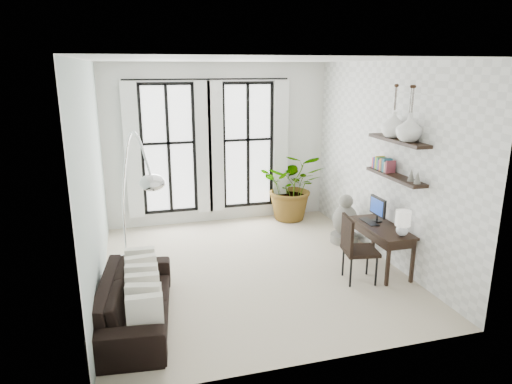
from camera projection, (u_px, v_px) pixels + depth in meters
name	position (u px, v px, depth m)	size (l,w,h in m)	color
floor	(251.00, 268.00, 7.27)	(5.00, 5.00, 0.00)	beige
ceiling	(251.00, 60.00, 6.42)	(5.00, 5.00, 0.00)	white
wall_left	(93.00, 180.00, 6.26)	(5.00, 5.00, 0.00)	#AFC3BA
wall_right	(384.00, 162.00, 7.43)	(5.00, 5.00, 0.00)	white
wall_back	(219.00, 144.00, 9.16)	(4.50, 4.50, 0.00)	white
windows	(209.00, 147.00, 9.06)	(3.26, 0.13, 2.65)	white
wall_shelves	(395.00, 161.00, 6.87)	(0.25, 1.30, 0.60)	black
sofa	(135.00, 300.00, 5.67)	(2.08, 0.81, 0.61)	black
throw_pillows	(142.00, 284.00, 5.65)	(0.40, 1.52, 0.40)	white
plant	(293.00, 186.00, 9.46)	(1.29, 1.12, 1.44)	#2D7228
desk	(383.00, 230.00, 7.02)	(0.51, 1.21, 1.11)	black
desk_chair	(355.00, 245.00, 6.70)	(0.55, 0.55, 1.01)	black
arc_lamp	(134.00, 167.00, 6.19)	(0.73, 2.15, 2.30)	silver
buddha	(345.00, 222.00, 8.27)	(0.50, 0.50, 0.90)	gray
vase_a	(409.00, 128.00, 6.46)	(0.37, 0.37, 0.38)	white
vase_b	(394.00, 125.00, 6.83)	(0.37, 0.37, 0.38)	white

